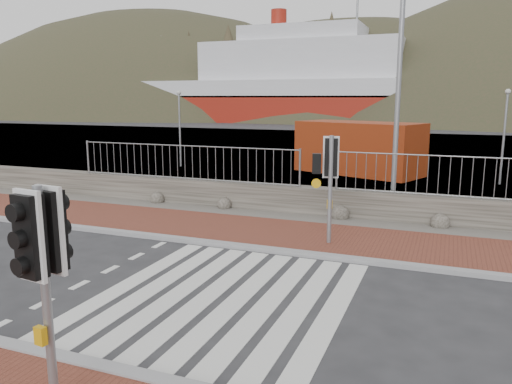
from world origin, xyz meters
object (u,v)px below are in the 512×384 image
at_px(streetlight, 406,52).
at_px(shipping_container, 359,148).
at_px(traffic_signal_near, 43,253).
at_px(traffic_signal_far, 329,166).
at_px(ferry, 263,87).

bearing_deg(streetlight, shipping_container, 105.72).
relative_size(streetlight, shipping_container, 1.48).
bearing_deg(traffic_signal_near, traffic_signal_far, 86.62).
distance_m(ferry, traffic_signal_near, 75.91).
distance_m(traffic_signal_near, streetlight, 12.77).
relative_size(ferry, shipping_container, 8.14).
distance_m(traffic_signal_near, traffic_signal_far, 8.17).
xyz_separation_m(traffic_signal_far, streetlight, (1.34, 4.02, 3.07)).
height_order(traffic_signal_far, streetlight, streetlight).
distance_m(streetlight, shipping_container, 9.99).
distance_m(traffic_signal_far, shipping_container, 12.91).
xyz_separation_m(ferry, streetlight, (27.05, -59.79, -0.23)).
xyz_separation_m(ferry, traffic_signal_far, (25.71, -63.82, -3.30)).
height_order(traffic_signal_near, shipping_container, traffic_signal_near).
relative_size(traffic_signal_near, streetlight, 0.31).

